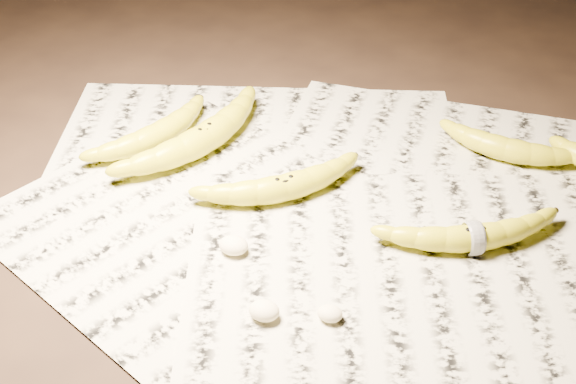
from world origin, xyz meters
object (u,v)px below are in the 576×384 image
(banana_left_a, at_px, (204,136))
(banana_left_b, at_px, (157,132))
(banana_center, at_px, (283,185))
(banana_upper_a, at_px, (507,147))
(banana_taped, at_px, (474,235))

(banana_left_a, height_order, banana_left_b, banana_left_a)
(banana_center, relative_size, banana_upper_a, 1.14)
(banana_left_b, height_order, banana_upper_a, banana_left_b)
(banana_taped, distance_m, banana_upper_a, 0.20)
(banana_taped, bearing_deg, banana_upper_a, 58.08)
(banana_upper_a, bearing_deg, banana_taped, -87.91)
(banana_left_b, distance_m, banana_center, 0.21)
(banana_center, height_order, banana_taped, banana_center)
(banana_center, bearing_deg, banana_taped, -43.82)
(banana_left_b, bearing_deg, banana_center, -81.37)
(banana_left_a, xyz_separation_m, banana_taped, (0.37, -0.09, -0.00))
(banana_left_b, height_order, banana_center, same)
(banana_left_b, bearing_deg, banana_upper_a, -50.51)
(banana_left_a, relative_size, banana_upper_a, 1.40)
(banana_left_a, distance_m, banana_upper_a, 0.40)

